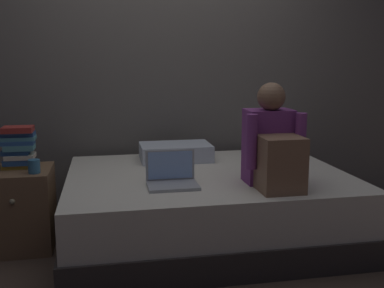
% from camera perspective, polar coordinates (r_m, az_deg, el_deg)
% --- Properties ---
extents(ground_plane, '(8.00, 8.00, 0.00)m').
position_cam_1_polar(ground_plane, '(3.07, -0.60, -14.03)').
color(ground_plane, '#47382D').
extents(wall_back, '(5.60, 0.10, 2.70)m').
position_cam_1_polar(wall_back, '(3.97, -3.83, 11.64)').
color(wall_back, '#605B56').
rests_on(wall_back, ground_plane).
extents(bed, '(2.00, 1.50, 0.49)m').
position_cam_1_polar(bed, '(3.29, 1.90, -7.79)').
color(bed, '#332D2B').
rests_on(bed, ground_plane).
extents(nightstand, '(0.44, 0.46, 0.55)m').
position_cam_1_polar(nightstand, '(3.32, -21.05, -7.70)').
color(nightstand, brown).
rests_on(nightstand, ground_plane).
extents(person_sitting, '(0.39, 0.44, 0.66)m').
position_cam_1_polar(person_sitting, '(2.88, 10.27, -0.40)').
color(person_sitting, '#75337A').
rests_on(person_sitting, bed).
extents(laptop, '(0.32, 0.23, 0.22)m').
position_cam_1_polar(laptop, '(2.88, -2.59, -4.23)').
color(laptop, '#9EA0A5').
rests_on(laptop, bed).
extents(pillow, '(0.56, 0.36, 0.13)m').
position_cam_1_polar(pillow, '(3.61, -2.11, -1.02)').
color(pillow, silver).
rests_on(pillow, bed).
extents(book_stack, '(0.23, 0.16, 0.29)m').
position_cam_1_polar(book_stack, '(3.27, -21.23, -0.36)').
color(book_stack, gold).
rests_on(book_stack, nightstand).
extents(mug, '(0.08, 0.08, 0.09)m').
position_cam_1_polar(mug, '(3.10, -19.45, -2.70)').
color(mug, teal).
rests_on(mug, nightstand).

